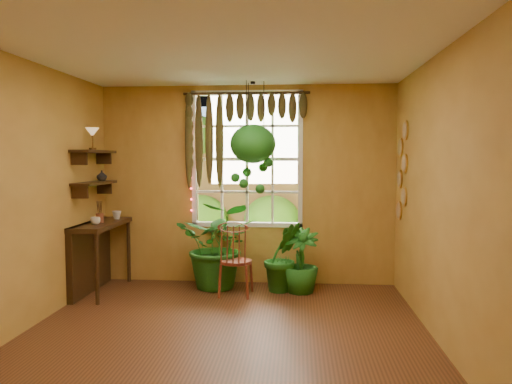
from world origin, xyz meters
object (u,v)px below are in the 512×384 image
windsor_chair (235,271)px  potted_plant_left (219,245)px  potted_plant_mid (283,257)px  hanging_basket (253,149)px  counter_ledge (94,249)px

windsor_chair → potted_plant_left: 0.51m
potted_plant_mid → hanging_basket: size_ratio=0.62×
potted_plant_mid → counter_ledge: bearing=-174.8°
windsor_chair → hanging_basket: size_ratio=0.74×
counter_ledge → hanging_basket: bearing=9.1°
counter_ledge → potted_plant_mid: (2.42, 0.22, -0.10)m
potted_plant_left → potted_plant_mid: (0.85, -0.09, -0.13)m
hanging_basket → counter_ledge: bearing=-170.9°
windsor_chair → hanging_basket: (0.19, 0.36, 1.53)m
windsor_chair → hanging_basket: hanging_basket is taller
potted_plant_mid → hanging_basket: 1.45m
potted_plant_left → hanging_basket: hanging_basket is taller
counter_ledge → potted_plant_left: (1.57, 0.31, 0.03)m
potted_plant_mid → hanging_basket: bearing=165.4°
counter_ledge → windsor_chair: windsor_chair is taller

